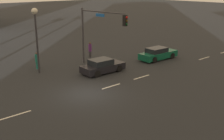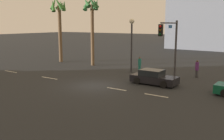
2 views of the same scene
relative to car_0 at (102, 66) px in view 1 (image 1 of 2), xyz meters
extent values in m
plane|color=#232628|center=(-4.19, -3.36, -0.61)|extent=(220.00, 220.00, 0.00)
cube|color=silver|center=(-9.84, -3.36, -0.60)|extent=(2.21, 0.14, 0.01)
cube|color=silver|center=(-1.82, -3.36, -0.60)|extent=(1.90, 0.14, 0.01)
cube|color=silver|center=(1.77, -3.36, -0.60)|extent=(1.93, 0.14, 0.01)
cube|color=silver|center=(11.91, -3.36, -0.60)|extent=(2.00, 0.14, 0.01)
cube|color=black|center=(0.06, 0.00, -0.13)|extent=(4.19, 1.84, 0.63)
cube|color=black|center=(-0.19, 0.00, 0.45)|extent=(2.03, 1.58, 0.52)
cylinder|color=black|center=(1.37, 0.79, -0.29)|extent=(0.64, 0.23, 0.64)
cylinder|color=black|center=(1.33, -0.85, -0.29)|extent=(0.64, 0.23, 0.64)
cylinder|color=black|center=(-1.21, 0.85, -0.29)|extent=(0.64, 0.23, 0.64)
cylinder|color=black|center=(-1.25, -0.79, -0.29)|extent=(0.64, 0.23, 0.64)
cube|color=#0F5138|center=(7.69, -0.24, -0.11)|extent=(4.70, 1.81, 0.67)
cube|color=black|center=(7.41, -0.23, 0.47)|extent=(2.28, 1.53, 0.50)
cylinder|color=black|center=(9.16, 0.48, -0.29)|extent=(0.65, 0.24, 0.64)
cylinder|color=black|center=(9.10, -1.07, -0.29)|extent=(0.65, 0.24, 0.64)
cylinder|color=black|center=(6.28, 0.58, -0.29)|extent=(0.65, 0.24, 0.64)
cylinder|color=black|center=(6.23, -0.97, -0.29)|extent=(0.65, 0.24, 0.64)
cylinder|color=#38383D|center=(0.56, 3.82, 2.25)|extent=(0.20, 0.20, 5.71)
cylinder|color=#38383D|center=(0.90, 1.08, 4.85)|extent=(0.80, 5.50, 0.12)
cube|color=black|center=(1.25, -1.66, 4.28)|extent=(0.36, 0.36, 0.95)
sphere|color=red|center=(1.27, -1.84, 4.57)|extent=(0.20, 0.20, 0.20)
sphere|color=#392605|center=(1.27, -1.84, 4.27)|extent=(0.20, 0.20, 0.20)
sphere|color=black|center=(1.27, -1.84, 3.97)|extent=(0.20, 0.20, 0.20)
cube|color=#1959B2|center=(0.87, 1.35, 4.53)|extent=(0.18, 1.10, 0.28)
cylinder|color=#2D2D33|center=(-4.49, 3.86, 2.08)|extent=(0.18, 0.18, 5.39)
sphere|color=#F2EACC|center=(-4.49, 3.86, 5.06)|extent=(0.56, 0.56, 0.56)
cylinder|color=#1E7266|center=(-4.08, 5.06, -0.26)|extent=(0.38, 0.38, 0.69)
cylinder|color=#1E7266|center=(-4.08, 5.06, 0.46)|extent=(0.51, 0.51, 0.76)
sphere|color=brown|center=(-4.08, 5.06, 0.94)|extent=(0.20, 0.20, 0.20)
cylinder|color=#333338|center=(2.39, 5.17, -0.23)|extent=(0.37, 0.37, 0.75)
cylinder|color=#59266B|center=(2.39, 5.17, 0.55)|extent=(0.49, 0.49, 0.82)
sphere|color=brown|center=(2.39, 5.17, 1.07)|extent=(0.22, 0.22, 0.22)
camera|label=1|loc=(-15.54, -19.41, 7.31)|focal=44.57mm
camera|label=2|loc=(9.51, -21.06, 4.79)|focal=41.45mm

